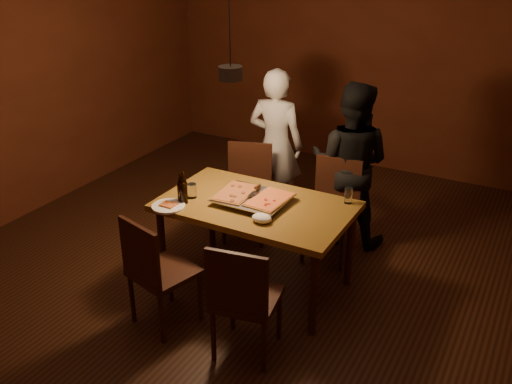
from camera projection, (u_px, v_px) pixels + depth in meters
The scene contains 19 objects.
room_shell at pixel (231, 119), 4.34m from camera, with size 6.00×6.00×6.00m.
dining_table at pixel (256, 212), 4.51m from camera, with size 1.50×0.90×0.75m.
chair_far_left at pixel (248, 182), 5.39m from camera, with size 0.53×0.53×0.49m.
chair_far_right at pixel (334, 200), 5.04m from camera, with size 0.44×0.44×0.49m.
chair_near_left at pixel (154, 264), 4.07m from camera, with size 0.51×0.51×0.49m.
chair_near_right at pixel (242, 292), 3.76m from camera, with size 0.49×0.49×0.49m.
pizza_tray at pixel (253, 200), 4.49m from camera, with size 0.55×0.45×0.05m, color silver.
pizza_meat at pixel (236, 192), 4.53m from camera, with size 0.25×0.40×0.02m, color maroon.
pizza_cheese at pixel (270, 199), 4.42m from camera, with size 0.25×0.40×0.02m, color gold.
spatula at pixel (253, 194), 4.49m from camera, with size 0.09×0.24×0.04m, color silver, non-canonical shape.
beer_bottle_a at pixel (181, 188), 4.46m from camera, with size 0.06×0.06×0.24m.
beer_bottle_b at pixel (183, 187), 4.44m from camera, with size 0.07×0.07×0.27m.
water_glass_left at pixel (192, 191), 4.56m from camera, with size 0.07×0.07×0.12m, color silver.
water_glass_right at pixel (348, 196), 4.47m from camera, with size 0.06×0.06×0.13m, color silver.
plate_slice at pixel (168, 206), 4.42m from camera, with size 0.26×0.26×0.03m.
napkin at pixel (262, 218), 4.19m from camera, with size 0.15×0.12×0.06m, color white.
diner_white at pixel (276, 145), 5.65m from camera, with size 0.56×0.37×1.53m, color silver.
diner_dark at pixel (350, 164), 5.19m from camera, with size 0.74×0.58×1.53m, color black.
pendant_lamp at pixel (230, 72), 4.18m from camera, with size 0.18×0.18×1.10m.
Camera 1 is at (2.17, -3.57, 2.71)m, focal length 40.00 mm.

